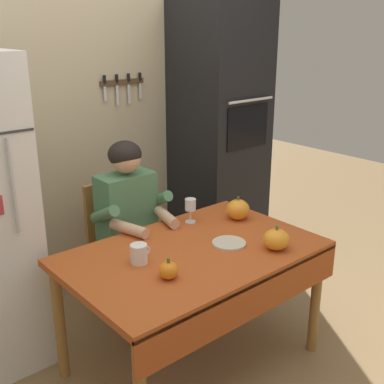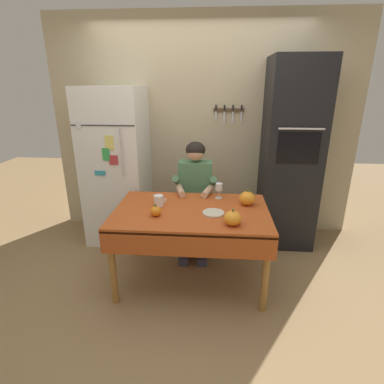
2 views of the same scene
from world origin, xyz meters
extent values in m
plane|color=#93754C|center=(0.00, 0.00, 0.00)|extent=(10.00, 10.00, 0.00)
cube|color=#BCAD89|center=(0.05, 1.35, 1.30)|extent=(3.70, 0.10, 2.60)
cube|color=#4C3823|center=(0.35, 1.29, 1.53)|extent=(0.36, 0.02, 0.04)
cube|color=silver|center=(0.20, 1.28, 1.46)|extent=(0.02, 0.01, 0.10)
cube|color=black|center=(0.20, 1.28, 1.56)|extent=(0.02, 0.01, 0.06)
cube|color=silver|center=(0.30, 1.28, 1.44)|extent=(0.02, 0.01, 0.14)
cube|color=black|center=(0.30, 1.28, 1.56)|extent=(0.02, 0.01, 0.06)
cube|color=silver|center=(0.40, 1.28, 1.44)|extent=(0.02, 0.01, 0.14)
cube|color=black|center=(0.40, 1.28, 1.56)|extent=(0.02, 0.01, 0.06)
cube|color=silver|center=(0.50, 1.28, 1.45)|extent=(0.02, 0.01, 0.11)
cube|color=black|center=(0.50, 1.28, 1.56)|extent=(0.02, 0.01, 0.06)
cube|color=white|center=(-0.95, 0.96, 0.90)|extent=(0.68, 0.68, 1.80)
cylinder|color=silver|center=(-0.76, 0.60, 1.15)|extent=(0.02, 0.02, 0.50)
cube|color=#333335|center=(-0.95, 0.62, 1.42)|extent=(0.67, 0.01, 0.01)
cube|color=teal|center=(-1.03, 0.61, 0.92)|extent=(0.12, 0.02, 0.05)
cube|color=#E5D666|center=(-0.89, 0.61, 1.25)|extent=(0.09, 0.01, 0.15)
cube|color=green|center=(-0.94, 0.61, 1.12)|extent=(0.08, 0.02, 0.13)
cube|color=silver|center=(-1.20, 0.61, 1.42)|extent=(0.05, 0.01, 0.07)
cube|color=#B73338|center=(-0.86, 0.61, 1.06)|extent=(0.09, 0.01, 0.10)
cube|color=black|center=(1.05, 1.00, 1.05)|extent=(0.60, 0.60, 2.10)
cube|color=black|center=(1.05, 0.70, 1.20)|extent=(0.42, 0.01, 0.32)
cylinder|color=silver|center=(1.05, 0.67, 1.40)|extent=(0.45, 0.02, 0.02)
cylinder|color=#9E6B33|center=(-0.64, -0.29, 0.35)|extent=(0.06, 0.06, 0.70)
cylinder|color=#9E6B33|center=(-0.64, 0.49, 0.35)|extent=(0.06, 0.06, 0.70)
cylinder|color=#9E6B33|center=(0.64, -0.29, 0.35)|extent=(0.06, 0.06, 0.70)
cylinder|color=#9E6B33|center=(0.64, 0.49, 0.35)|extent=(0.06, 0.06, 0.70)
cube|color=#B24C1E|center=(0.00, 0.10, 0.72)|extent=(1.40, 0.90, 0.04)
cube|color=#B24C1E|center=(0.00, -0.34, 0.62)|extent=(1.40, 0.01, 0.20)
cube|color=#9E6B33|center=(-0.01, 0.79, 0.43)|extent=(0.40, 0.40, 0.04)
cube|color=#9E6B33|center=(-0.01, 0.97, 0.69)|extent=(0.36, 0.04, 0.48)
cylinder|color=#9E6B33|center=(-0.18, 0.62, 0.21)|extent=(0.04, 0.04, 0.41)
cylinder|color=#9E6B33|center=(-0.18, 0.96, 0.21)|extent=(0.04, 0.04, 0.41)
cylinder|color=#9E6B33|center=(0.16, 0.62, 0.21)|extent=(0.04, 0.04, 0.41)
cylinder|color=#9E6B33|center=(0.16, 0.96, 0.21)|extent=(0.04, 0.04, 0.41)
cube|color=#38384C|center=(-0.11, 0.41, 0.04)|extent=(0.10, 0.22, 0.08)
cube|color=#38384C|center=(0.09, 0.41, 0.04)|extent=(0.10, 0.22, 0.08)
cylinder|color=#38384C|center=(-0.11, 0.47, 0.23)|extent=(0.09, 0.09, 0.38)
cylinder|color=#38384C|center=(0.09, 0.47, 0.23)|extent=(0.09, 0.09, 0.38)
cube|color=#38384C|center=(-0.10, 0.63, 0.50)|extent=(0.12, 0.40, 0.11)
cube|color=#38384C|center=(0.08, 0.63, 0.50)|extent=(0.12, 0.40, 0.11)
cube|color=#4C7F56|center=(-0.01, 0.75, 0.79)|extent=(0.36, 0.20, 0.48)
cylinder|color=#4C7F56|center=(-0.21, 0.68, 0.83)|extent=(0.07, 0.26, 0.18)
cylinder|color=#4C7F56|center=(0.19, 0.68, 0.83)|extent=(0.07, 0.26, 0.18)
cylinder|color=#D8A884|center=(-0.15, 0.51, 0.78)|extent=(0.13, 0.27, 0.07)
cylinder|color=#D8A884|center=(0.13, 0.51, 0.78)|extent=(0.13, 0.27, 0.07)
sphere|color=#D8A884|center=(-0.01, 0.73, 1.14)|extent=(0.19, 0.19, 0.19)
ellipsoid|color=black|center=(-0.01, 0.74, 1.16)|extent=(0.21, 0.21, 0.17)
cylinder|color=white|center=(-0.31, 0.17, 0.79)|extent=(0.09, 0.09, 0.10)
torus|color=white|center=(-0.26, 0.17, 0.80)|extent=(0.05, 0.01, 0.05)
cylinder|color=white|center=(0.25, 0.41, 0.74)|extent=(0.07, 0.07, 0.01)
cylinder|color=white|center=(0.25, 0.41, 0.78)|extent=(0.01, 0.01, 0.08)
cylinder|color=white|center=(0.25, 0.41, 0.86)|extent=(0.07, 0.07, 0.07)
ellipsoid|color=orange|center=(0.51, 0.26, 0.81)|extent=(0.15, 0.15, 0.13)
cylinder|color=#4C6023|center=(0.51, 0.26, 0.88)|extent=(0.02, 0.02, 0.02)
ellipsoid|color=orange|center=(-0.30, -0.06, 0.78)|extent=(0.10, 0.10, 0.09)
cylinder|color=#4C6023|center=(-0.30, -0.06, 0.84)|extent=(0.02, 0.02, 0.02)
ellipsoid|color=orange|center=(0.36, -0.19, 0.80)|extent=(0.15, 0.15, 0.12)
cylinder|color=#4C6023|center=(0.36, -0.19, 0.87)|extent=(0.02, 0.02, 0.02)
cylinder|color=beige|center=(0.20, 0.02, 0.75)|extent=(0.19, 0.19, 0.02)
camera|label=1|loc=(-1.58, -1.74, 1.92)|focal=45.42mm
camera|label=2|loc=(0.20, -2.43, 1.82)|focal=28.31mm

